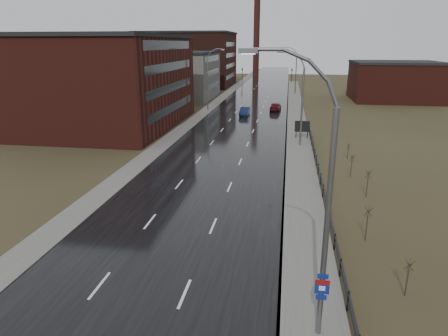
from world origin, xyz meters
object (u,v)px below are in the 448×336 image
(car_near, at_px, (245,112))
(car_far, at_px, (275,107))
(streetlight_main, at_px, (320,207))
(billboard, at_px, (302,127))

(car_near, bearing_deg, car_far, 50.34)
(car_near, distance_m, car_far, 7.93)
(streetlight_main, bearing_deg, car_near, 99.11)
(streetlight_main, height_order, billboard, streetlight_main)
(billboard, height_order, car_near, billboard)
(streetlight_main, xyz_separation_m, billboard, (0.63, 37.79, -4.36))
(streetlight_main, distance_m, billboard, 38.04)
(streetlight_main, distance_m, car_near, 55.84)
(billboard, bearing_deg, car_near, 118.88)
(car_near, xyz_separation_m, car_far, (5.18, 6.00, 0.08))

